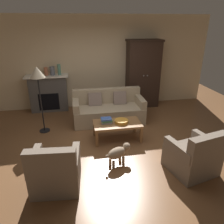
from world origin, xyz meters
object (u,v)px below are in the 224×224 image
Objects in this scene: mantel_vase_slate at (52,71)px; mantel_vase_jade at (59,70)px; floor_lamp at (37,76)px; dog at (118,153)px; fruit_bowl at (121,121)px; book_stack at (106,120)px; mantel_vase_terracotta at (46,71)px; armchair_near_right at (194,157)px; coffee_table at (117,125)px; armoire at (143,74)px; couch at (108,110)px; fireplace at (49,93)px; armchair_near_left at (56,171)px.

mantel_vase_jade is at bearing 0.00° from mantel_vase_slate.
floor_lamp is 2.57m from dog.
book_stack is at bearing 171.35° from fruit_bowl.
mantel_vase_slate is at bearing 0.00° from mantel_vase_terracotta.
fruit_bowl is 0.34× the size of armchair_near_right.
armchair_near_right is at bearing -53.76° from fruit_bowl.
mantel_vase_slate reaches higher than coffee_table.
fruit_bowl is 0.35m from book_stack.
mantel_vase_jade is at bearing 178.66° from armoire.
armoire is 3.41m from dog.
armchair_near_right is 1.75× the size of dog.
coffee_table is (0.04, -1.05, 0.05)m from couch.
armoire is at bearing -1.24° from mantel_vase_slate.
floor_lamp is (-1.84, 0.73, 0.97)m from fruit_bowl.
mantel_vase_slate is at bearing 125.94° from coffee_table.
coffee_table is at bearing -22.20° from floor_lamp.
book_stack is 1.02m from dog.
coffee_table reaches higher than dog.
fireplace is 1.37× the size of armchair_near_right.
coffee_table is at bearing -51.22° from fireplace.
armoire is 1.78m from couch.
armchair_near_left is (0.39, -3.51, -0.92)m from mantel_vase_terracotta.
couch is 2.76m from armchair_near_left.
floor_lamp is at bearing 158.29° from fruit_bowl.
fireplace is 3.99× the size of fruit_bowl.
armchair_near_right is at bearing -0.84° from armchair_near_left.
coffee_table is at bearing -50.98° from mantel_vase_terracotta.
fruit_bowl is 1.01× the size of mantel_vase_jade.
fireplace is 2.74m from coffee_table.
book_stack is 1.89m from floor_lamp.
book_stack is at bearing 133.25° from armchair_near_right.
fruit_bowl is at bearing 126.24° from armchair_near_right.
armchair_near_right is at bearing -55.23° from mantel_vase_jade.
armchair_near_right is (2.84, -3.56, -0.25)m from fireplace.
fireplace is 2.81m from fruit_bowl.
armchair_near_left is at bearing 179.16° from armchair_near_right.
armoire reaches higher than coffee_table.
armchair_near_left is 1.67× the size of dog.
mantel_vase_terracotta is 0.38m from mantel_vase_jade.
mantel_vase_slate is (-1.62, 2.13, 0.79)m from fruit_bowl.
armoire reaches higher than couch.
book_stack is at bearing -62.49° from mantel_vase_jade.
fruit_bowl is 2.90m from mantel_vase_terracotta.
armchair_near_right reaches higher than book_stack.
armchair_near_left reaches higher than coffee_table.
armoire is 1.09× the size of couch.
book_stack is 1.03× the size of mantel_vase_slate.
floor_lamp is (-0.03, -1.42, 0.86)m from fireplace.
fireplace is at bearing 147.15° from couch.
armoire is at bearing 88.16° from armchair_near_right.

